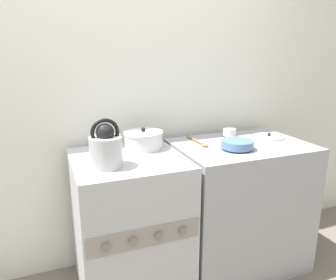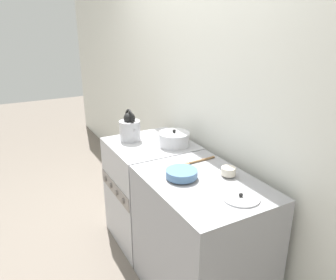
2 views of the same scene
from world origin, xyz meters
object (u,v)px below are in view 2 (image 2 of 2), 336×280
(enamel_bowl, at_px, (182,174))
(stove, at_px, (151,191))
(small_ceramic_bowl, at_px, (228,171))
(loose_pot_lid, at_px, (241,197))
(kettle, at_px, (130,128))
(cooking_pot, at_px, (174,139))

(enamel_bowl, bearing_deg, stove, 171.20)
(small_ceramic_bowl, xyz_separation_m, loose_pot_lid, (0.25, -0.11, -0.03))
(kettle, bearing_deg, cooking_pot, 42.14)
(kettle, xyz_separation_m, cooking_pot, (0.28, 0.25, -0.05))
(enamel_bowl, distance_m, loose_pot_lid, 0.40)
(stove, relative_size, cooking_pot, 3.57)
(cooking_pot, bearing_deg, loose_pot_lid, -5.30)
(kettle, bearing_deg, small_ceramic_bowl, 17.18)
(stove, bearing_deg, kettle, -140.91)
(kettle, distance_m, enamel_bowl, 0.81)
(enamel_bowl, relative_size, loose_pot_lid, 0.93)
(enamel_bowl, bearing_deg, cooking_pot, 155.05)
(cooking_pot, relative_size, small_ceramic_bowl, 2.72)
(cooking_pot, relative_size, enamel_bowl, 1.24)
(enamel_bowl, xyz_separation_m, small_ceramic_bowl, (0.11, 0.27, 0.00))
(cooking_pot, height_order, small_ceramic_bowl, cooking_pot)
(kettle, height_order, loose_pot_lid, kettle)
(enamel_bowl, bearing_deg, small_ceramic_bowl, 67.28)
(stove, relative_size, small_ceramic_bowl, 9.71)
(stove, height_order, cooking_pot, cooking_pot)
(cooking_pot, xyz_separation_m, enamel_bowl, (0.52, -0.24, -0.02))
(kettle, xyz_separation_m, loose_pot_lid, (1.17, 0.17, -0.10))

